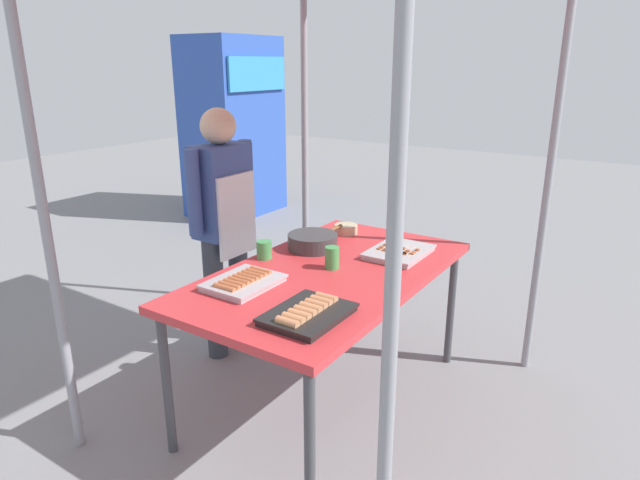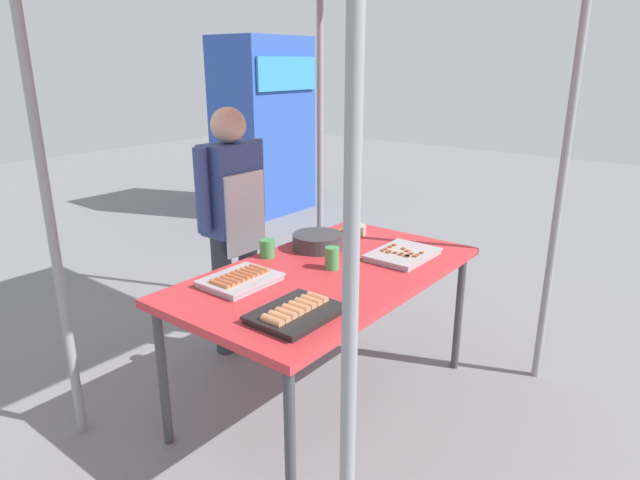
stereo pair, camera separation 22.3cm
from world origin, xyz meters
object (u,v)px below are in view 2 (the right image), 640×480
cooking_wok (318,241)px  condiment_bowl (354,230)px  tray_grilled_sausages (240,279)px  tray_pork_links (296,313)px  vendor_woman (233,213)px  neighbor_stall_left (263,126)px  stall_table (328,280)px  tray_meat_skewers (403,254)px  drink_cup_near_edge (332,258)px  drink_cup_by_wok (267,248)px

cooking_wok → condiment_bowl: cooking_wok is taller
tray_grilled_sausages → tray_pork_links: bearing=-104.3°
cooking_wok → vendor_woman: bearing=99.2°
neighbor_stall_left → cooking_wok: bearing=-131.6°
tray_grilled_sausages → condiment_bowl: size_ratio=2.42×
vendor_woman → stall_table: bearing=80.2°
vendor_woman → neighbor_stall_left: neighbor_stall_left is taller
vendor_woman → neighbor_stall_left: bearing=-139.2°
tray_meat_skewers → tray_pork_links: bearing=-178.4°
cooking_wok → drink_cup_near_edge: bearing=-129.1°
condiment_bowl → stall_table: bearing=-157.2°
tray_pork_links → drink_cup_near_edge: bearing=22.6°
drink_cup_by_wok → drink_cup_near_edge: bearing=-79.0°
stall_table → neighbor_stall_left: bearing=48.3°
tray_grilled_sausages → neighbor_stall_left: neighbor_stall_left is taller
drink_cup_near_edge → drink_cup_by_wok: 0.38m
cooking_wok → drink_cup_near_edge: drink_cup_near_edge is taller
neighbor_stall_left → tray_meat_skewers: bearing=-125.6°
tray_meat_skewers → drink_cup_by_wok: bearing=127.6°
tray_grilled_sausages → vendor_woman: bearing=48.8°
tray_meat_skewers → vendor_woman: size_ratio=0.25×
cooking_wok → stall_table: bearing=-133.2°
cooking_wok → vendor_woman: vendor_woman is taller
tray_grilled_sausages → neighbor_stall_left: 4.21m
tray_meat_skewers → neighbor_stall_left: size_ratio=0.18×
tray_meat_skewers → drink_cup_near_edge: (-0.37, 0.20, 0.04)m
stall_table → drink_cup_by_wok: (-0.04, 0.38, 0.10)m
drink_cup_near_edge → tray_meat_skewers: bearing=-28.3°
drink_cup_by_wok → cooking_wok: bearing=-24.4°
stall_table → cooking_wok: cooking_wok is taller
neighbor_stall_left → tray_grilled_sausages: bearing=-137.7°
stall_table → tray_grilled_sausages: (-0.39, 0.22, 0.07)m
tray_pork_links → drink_cup_by_wok: bearing=52.3°
stall_table → tray_meat_skewers: bearing=-25.9°
condiment_bowl → drink_cup_by_wok: 0.64m
stall_table → cooking_wok: (0.24, 0.25, 0.10)m
tray_grilled_sausages → vendor_woman: size_ratio=0.23×
stall_table → tray_grilled_sausages: bearing=150.5°
tray_grilled_sausages → condiment_bowl: condiment_bowl is taller
drink_cup_near_edge → stall_table: bearing=-175.8°
cooking_wok → drink_cup_near_edge: size_ratio=3.87×
tray_meat_skewers → tray_pork_links: 0.90m
tray_grilled_sausages → cooking_wok: bearing=2.9°
tray_pork_links → condiment_bowl: 1.18m
tray_grilled_sausages → neighbor_stall_left: size_ratio=0.17×
stall_table → tray_meat_skewers: (0.40, -0.19, 0.07)m
tray_pork_links → drink_cup_by_wok: (0.46, 0.60, 0.03)m
tray_meat_skewers → drink_cup_near_edge: drink_cup_near_edge is taller
stall_table → tray_meat_skewers: 0.45m
tray_meat_skewers → drink_cup_near_edge: bearing=151.7°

